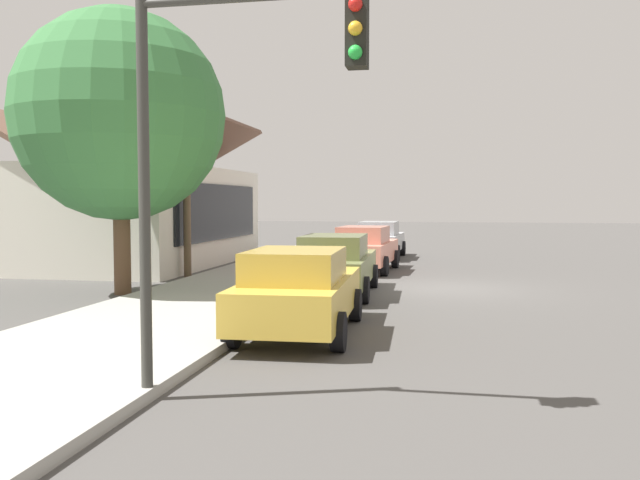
{
  "coord_description": "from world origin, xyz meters",
  "views": [
    {
      "loc": [
        -18.56,
        0.0,
        2.45
      ],
      "look_at": [
        -0.72,
        3.45,
        1.37
      ],
      "focal_mm": 36.59,
      "sensor_mm": 36.0,
      "label": 1
    }
  ],
  "objects_px": {
    "utility_pole_wooden": "(186,155)",
    "traffic_light_main": "(227,112)",
    "car_silver": "(380,239)",
    "fire_hydrant_red": "(337,251)",
    "car_olive": "(336,264)",
    "shade_tree": "(120,116)",
    "car_mustard": "(299,290)",
    "car_coral": "(365,248)"
  },
  "relations": [
    {
      "from": "car_olive",
      "to": "car_silver",
      "type": "distance_m",
      "value": 11.37
    },
    {
      "from": "utility_pole_wooden",
      "to": "car_silver",
      "type": "bearing_deg",
      "value": -33.07
    },
    {
      "from": "car_mustard",
      "to": "utility_pole_wooden",
      "type": "relative_size",
      "value": 0.61
    },
    {
      "from": "car_mustard",
      "to": "fire_hydrant_red",
      "type": "bearing_deg",
      "value": 4.38
    },
    {
      "from": "car_mustard",
      "to": "fire_hydrant_red",
      "type": "distance_m",
      "value": 13.79
    },
    {
      "from": "car_olive",
      "to": "shade_tree",
      "type": "relative_size",
      "value": 0.65
    },
    {
      "from": "car_mustard",
      "to": "utility_pole_wooden",
      "type": "xyz_separation_m",
      "value": [
        8.22,
        5.56,
        3.11
      ]
    },
    {
      "from": "car_mustard",
      "to": "utility_pole_wooden",
      "type": "distance_m",
      "value": 10.4
    },
    {
      "from": "car_olive",
      "to": "fire_hydrant_red",
      "type": "height_order",
      "value": "car_olive"
    },
    {
      "from": "car_olive",
      "to": "car_coral",
      "type": "distance_m",
      "value": 5.84
    },
    {
      "from": "traffic_light_main",
      "to": "fire_hydrant_red",
      "type": "relative_size",
      "value": 7.32
    },
    {
      "from": "car_olive",
      "to": "utility_pole_wooden",
      "type": "distance_m",
      "value": 6.94
    },
    {
      "from": "car_mustard",
      "to": "car_silver",
      "type": "xyz_separation_m",
      "value": [
        16.52,
        0.16,
        -0.0
      ]
    },
    {
      "from": "shade_tree",
      "to": "utility_pole_wooden",
      "type": "bearing_deg",
      "value": -2.2
    },
    {
      "from": "car_mustard",
      "to": "traffic_light_main",
      "type": "relative_size",
      "value": 0.88
    },
    {
      "from": "car_mustard",
      "to": "shade_tree",
      "type": "distance_m",
      "value": 8.07
    },
    {
      "from": "car_mustard",
      "to": "shade_tree",
      "type": "bearing_deg",
      "value": 51.65
    },
    {
      "from": "car_olive",
      "to": "car_coral",
      "type": "relative_size",
      "value": 1.07
    },
    {
      "from": "car_coral",
      "to": "utility_pole_wooden",
      "type": "height_order",
      "value": "utility_pole_wooden"
    },
    {
      "from": "car_coral",
      "to": "shade_tree",
      "type": "relative_size",
      "value": 0.61
    },
    {
      "from": "car_silver",
      "to": "utility_pole_wooden",
      "type": "bearing_deg",
      "value": 148.28
    },
    {
      "from": "traffic_light_main",
      "to": "car_olive",
      "type": "bearing_deg",
      "value": 1.64
    },
    {
      "from": "car_olive",
      "to": "utility_pole_wooden",
      "type": "xyz_separation_m",
      "value": [
        3.07,
        5.39,
        3.11
      ]
    },
    {
      "from": "fire_hydrant_red",
      "to": "car_olive",
      "type": "bearing_deg",
      "value": -170.76
    },
    {
      "from": "traffic_light_main",
      "to": "utility_pole_wooden",
      "type": "bearing_deg",
      "value": 24.45
    },
    {
      "from": "car_silver",
      "to": "fire_hydrant_red",
      "type": "bearing_deg",
      "value": 154.86
    },
    {
      "from": "car_coral",
      "to": "car_silver",
      "type": "distance_m",
      "value": 5.53
    },
    {
      "from": "car_silver",
      "to": "fire_hydrant_red",
      "type": "distance_m",
      "value": 3.16
    },
    {
      "from": "car_coral",
      "to": "fire_hydrant_red",
      "type": "distance_m",
      "value": 3.09
    },
    {
      "from": "shade_tree",
      "to": "car_olive",
      "type": "bearing_deg",
      "value": -80.23
    },
    {
      "from": "car_coral",
      "to": "shade_tree",
      "type": "bearing_deg",
      "value": 143.52
    },
    {
      "from": "utility_pole_wooden",
      "to": "fire_hydrant_red",
      "type": "xyz_separation_m",
      "value": [
        5.48,
        -4.0,
        -3.43
      ]
    },
    {
      "from": "car_mustard",
      "to": "traffic_light_main",
      "type": "distance_m",
      "value": 5.01
    },
    {
      "from": "car_coral",
      "to": "fire_hydrant_red",
      "type": "xyz_separation_m",
      "value": [
        2.71,
        1.44,
        -0.32
      ]
    },
    {
      "from": "utility_pole_wooden",
      "to": "fire_hydrant_red",
      "type": "bearing_deg",
      "value": -36.12
    },
    {
      "from": "car_olive",
      "to": "car_coral",
      "type": "xyz_separation_m",
      "value": [
        5.84,
        -0.05,
        -0.0
      ]
    },
    {
      "from": "car_silver",
      "to": "traffic_light_main",
      "type": "bearing_deg",
      "value": -177.95
    },
    {
      "from": "car_mustard",
      "to": "car_coral",
      "type": "relative_size",
      "value": 1.01
    },
    {
      "from": "car_mustard",
      "to": "utility_pole_wooden",
      "type": "bearing_deg",
      "value": 31.98
    },
    {
      "from": "utility_pole_wooden",
      "to": "traffic_light_main",
      "type": "bearing_deg",
      "value": -155.55
    },
    {
      "from": "car_mustard",
      "to": "fire_hydrant_red",
      "type": "height_order",
      "value": "car_mustard"
    },
    {
      "from": "traffic_light_main",
      "to": "car_mustard",
      "type": "bearing_deg",
      "value": 1.28
    }
  ]
}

